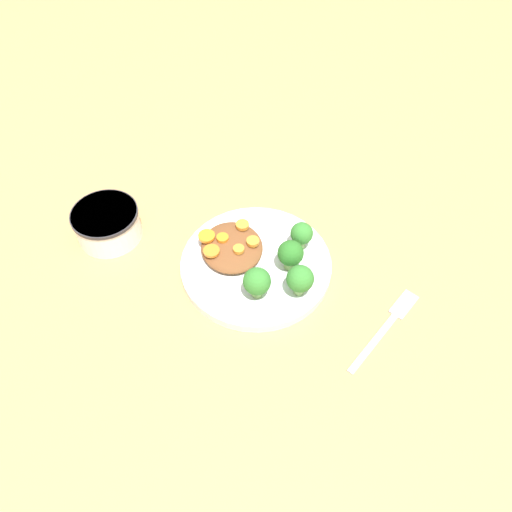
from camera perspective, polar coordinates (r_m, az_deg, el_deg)
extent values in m
plane|color=tan|center=(0.83, 0.00, -1.37)|extent=(4.00, 4.00, 0.00)
cylinder|color=white|center=(0.83, 0.00, -1.02)|extent=(0.25, 0.25, 0.02)
torus|color=white|center=(0.82, 0.00, -0.66)|extent=(0.25, 0.25, 0.01)
cylinder|color=white|center=(0.90, -16.61, 3.53)|extent=(0.11, 0.11, 0.06)
cylinder|color=#333338|center=(0.88, -16.98, 4.63)|extent=(0.11, 0.11, 0.01)
cylinder|color=white|center=(0.88, -16.87, 4.32)|extent=(0.09, 0.09, 0.01)
ellipsoid|color=brown|center=(0.83, -2.78, 1.02)|extent=(0.11, 0.10, 0.02)
cylinder|color=#759E51|center=(0.81, 3.89, -0.71)|extent=(0.02, 0.02, 0.02)
sphere|color=#286B23|center=(0.79, 3.97, 0.33)|extent=(0.04, 0.04, 0.04)
cylinder|color=#759E51|center=(0.83, 5.14, 1.60)|extent=(0.01, 0.01, 0.02)
sphere|color=#337A2D|center=(0.82, 5.25, 2.59)|extent=(0.04, 0.04, 0.04)
cylinder|color=#7FA85B|center=(0.78, 4.95, -3.62)|extent=(0.02, 0.02, 0.02)
sphere|color=#337A2D|center=(0.76, 5.07, -2.60)|extent=(0.04, 0.04, 0.04)
cylinder|color=#759E51|center=(0.77, 0.11, -3.92)|extent=(0.02, 0.02, 0.02)
sphere|color=#337A2D|center=(0.75, 0.11, -2.90)|extent=(0.04, 0.04, 0.04)
cylinder|color=orange|center=(0.80, -1.99, 0.78)|extent=(0.02, 0.02, 0.01)
cylinder|color=orange|center=(0.83, -5.66, 2.28)|extent=(0.03, 0.03, 0.01)
cylinder|color=orange|center=(0.82, -3.84, 2.08)|extent=(0.02, 0.02, 0.01)
cylinder|color=orange|center=(0.81, -5.11, 0.58)|extent=(0.03, 0.03, 0.00)
cylinder|color=orange|center=(0.84, -1.57, 3.56)|extent=(0.02, 0.02, 0.01)
cylinder|color=orange|center=(0.82, -0.24, 1.69)|extent=(0.02, 0.02, 0.01)
cube|color=#BBBBBB|center=(0.77, 13.28, -9.60)|extent=(0.08, 0.11, 0.01)
cube|color=#BBBBBB|center=(0.82, 16.56, -5.28)|extent=(0.05, 0.06, 0.01)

